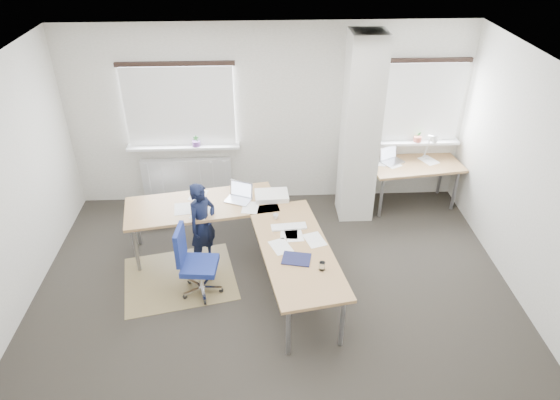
{
  "coord_description": "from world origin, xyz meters",
  "views": [
    {
      "loc": [
        -0.15,
        -4.53,
        4.32
      ],
      "look_at": [
        0.1,
        0.9,
        0.92
      ],
      "focal_mm": 32.0,
      "sensor_mm": 36.0,
      "label": 1
    }
  ],
  "objects_px": {
    "task_chair": "(198,275)",
    "person": "(203,225)",
    "desk_main": "(249,226)",
    "desk_side": "(415,166)"
  },
  "relations": [
    {
      "from": "desk_main",
      "to": "person",
      "type": "bearing_deg",
      "value": 152.51
    },
    {
      "from": "desk_main",
      "to": "task_chair",
      "type": "height_order",
      "value": "desk_main"
    },
    {
      "from": "desk_side",
      "to": "desk_main",
      "type": "bearing_deg",
      "value": -156.87
    },
    {
      "from": "desk_main",
      "to": "desk_side",
      "type": "relative_size",
      "value": 1.9
    },
    {
      "from": "desk_side",
      "to": "task_chair",
      "type": "bearing_deg",
      "value": -156.35
    },
    {
      "from": "task_chair",
      "to": "person",
      "type": "relative_size",
      "value": 0.8
    },
    {
      "from": "task_chair",
      "to": "person",
      "type": "bearing_deg",
      "value": 92.27
    },
    {
      "from": "desk_side",
      "to": "person",
      "type": "xyz_separation_m",
      "value": [
        -3.15,
        -1.31,
        -0.09
      ]
    },
    {
      "from": "desk_side",
      "to": "person",
      "type": "bearing_deg",
      "value": -164.87
    },
    {
      "from": "desk_side",
      "to": "task_chair",
      "type": "xyz_separation_m",
      "value": [
        -3.19,
        -1.92,
        -0.42
      ]
    }
  ]
}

